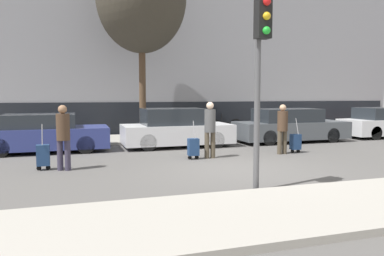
% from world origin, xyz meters
% --- Properties ---
extents(ground_plane, '(80.00, 80.00, 0.00)m').
position_xyz_m(ground_plane, '(0.00, 0.00, 0.00)').
color(ground_plane, '#565451').
extents(sidewalk_near, '(28.00, 2.50, 0.12)m').
position_xyz_m(sidewalk_near, '(0.00, -3.75, 0.06)').
color(sidewalk_near, '#A39E93').
rests_on(sidewalk_near, ground_plane).
extents(sidewalk_far, '(28.00, 3.00, 0.12)m').
position_xyz_m(sidewalk_far, '(0.00, 7.00, 0.06)').
color(sidewalk_far, '#A39E93').
rests_on(sidewalk_far, ground_plane).
extents(building_facade, '(28.00, 2.48, 11.65)m').
position_xyz_m(building_facade, '(0.00, 10.41, 5.81)').
color(building_facade, gray).
rests_on(building_facade, ground_plane).
extents(parked_car_0, '(4.18, 1.77, 1.31)m').
position_xyz_m(parked_car_0, '(-5.01, 4.64, 0.62)').
color(parked_car_0, navy).
rests_on(parked_car_0, ground_plane).
extents(parked_car_1, '(4.09, 1.80, 1.45)m').
position_xyz_m(parked_car_1, '(-0.36, 4.56, 0.67)').
color(parked_car_1, silver).
rests_on(parked_car_1, ground_plane).
extents(parked_car_2, '(4.69, 1.75, 1.38)m').
position_xyz_m(parked_car_2, '(4.56, 4.55, 0.65)').
color(parked_car_2, '#4C5156').
rests_on(parked_car_2, ground_plane).
extents(pedestrian_left, '(0.34, 0.34, 1.70)m').
position_xyz_m(pedestrian_left, '(-4.30, 1.14, 0.96)').
color(pedestrian_left, '#383347').
rests_on(pedestrian_left, ground_plane).
extents(trolley_left, '(0.34, 0.29, 1.21)m').
position_xyz_m(trolley_left, '(-4.82, 1.34, 0.39)').
color(trolley_left, navy).
rests_on(trolley_left, ground_plane).
extents(pedestrian_center, '(0.35, 0.34, 1.74)m').
position_xyz_m(pedestrian_center, '(-0.04, 1.75, 0.99)').
color(pedestrian_center, '#4C4233').
rests_on(pedestrian_center, ground_plane).
extents(trolley_center, '(0.34, 0.29, 1.18)m').
position_xyz_m(trolley_center, '(-0.59, 1.71, 0.38)').
color(trolley_center, navy).
rests_on(trolley_center, ground_plane).
extents(pedestrian_right, '(0.35, 0.34, 1.64)m').
position_xyz_m(pedestrian_right, '(2.53, 1.80, 0.93)').
color(pedestrian_right, '#4C4233').
rests_on(pedestrian_right, ground_plane).
extents(trolley_right, '(0.34, 0.29, 1.18)m').
position_xyz_m(trolley_right, '(3.08, 1.86, 0.38)').
color(trolley_right, navy).
rests_on(trolley_right, ground_plane).
extents(traffic_light, '(0.28, 0.47, 3.84)m').
position_xyz_m(traffic_light, '(-0.52, -2.36, 2.73)').
color(traffic_light, '#515154').
rests_on(traffic_light, ground_plane).
extents(parked_bicycle, '(1.77, 0.06, 0.96)m').
position_xyz_m(parked_bicycle, '(2.67, 6.97, 0.49)').
color(parked_bicycle, black).
rests_on(parked_bicycle, sidewalk_far).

